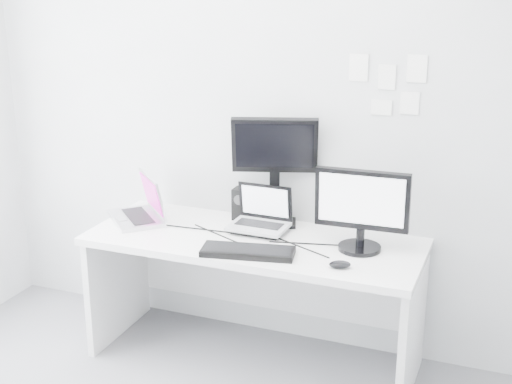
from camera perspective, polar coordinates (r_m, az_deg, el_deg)
back_wall at (r=4.00m, az=1.67°, el=6.32°), size 3.60×0.00×3.60m
desk at (r=4.01m, az=-0.16°, el=-8.57°), size 1.80×0.70×0.73m
macbook at (r=4.14m, az=-9.60°, el=-0.44°), size 0.45×0.45×0.27m
speaker at (r=4.12m, az=-1.13°, el=-0.93°), size 0.10×0.10×0.18m
dell_laptop at (r=3.90m, az=0.19°, el=-1.44°), size 0.32×0.25×0.26m
rear_monitor at (r=3.98m, az=1.48°, el=1.80°), size 0.50×0.31×0.64m
samsung_monitor at (r=3.67m, az=8.34°, el=-1.37°), size 0.49×0.24×0.44m
keyboard at (r=3.65m, az=-0.64°, el=-4.75°), size 0.49×0.26×0.03m
mouse at (r=3.52m, az=6.66°, el=-5.73°), size 0.13×0.10×0.04m
wall_note_0 at (r=3.82m, az=8.13°, el=9.73°), size 0.10×0.00×0.14m
wall_note_1 at (r=3.80m, az=10.33°, el=8.96°), size 0.09×0.00×0.13m
wall_note_2 at (r=3.77m, az=12.64°, el=9.52°), size 0.10×0.00×0.14m
wall_note_3 at (r=3.83m, az=9.90°, el=6.62°), size 0.11×0.00×0.08m
wall_note_4 at (r=3.80m, az=12.08°, el=6.91°), size 0.10×0.00×0.12m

